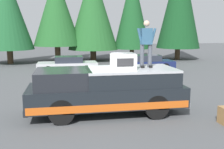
# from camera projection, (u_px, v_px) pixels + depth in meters

# --- Properties ---
(ground_plane) EXTENTS (90.00, 90.00, 0.00)m
(ground_plane) POSITION_uv_depth(u_px,v_px,m) (91.00, 113.00, 9.87)
(ground_plane) COLOR #4C4F51
(pickup_truck) EXTENTS (2.01, 5.54, 1.65)m
(pickup_truck) POSITION_uv_depth(u_px,v_px,m) (106.00, 90.00, 9.72)
(pickup_truck) COLOR black
(pickup_truck) RESTS_ON ground
(compressor_unit) EXTENTS (0.65, 0.84, 0.56)m
(compressor_unit) POSITION_uv_depth(u_px,v_px,m) (123.00, 61.00, 9.55)
(compressor_unit) COLOR white
(compressor_unit) RESTS_ON pickup_truck
(person_on_truck_bed) EXTENTS (0.29, 0.72, 1.69)m
(person_on_truck_bed) POSITION_uv_depth(u_px,v_px,m) (146.00, 43.00, 9.77)
(person_on_truck_bed) COLOR #4C515B
(person_on_truck_bed) RESTS_ON pickup_truck
(parked_car_navy) EXTENTS (1.64, 4.10, 1.16)m
(parked_car_navy) POSITION_uv_depth(u_px,v_px,m) (146.00, 63.00, 19.90)
(parked_car_navy) COLOR navy
(parked_car_navy) RESTS_ON ground
(parked_car_silver) EXTENTS (1.64, 4.10, 1.16)m
(parked_car_silver) POSITION_uv_depth(u_px,v_px,m) (68.00, 65.00, 18.93)
(parked_car_silver) COLOR silver
(parked_car_silver) RESTS_ON ground
(conifer_far_left) EXTENTS (4.26, 4.26, 10.55)m
(conifer_far_left) POSITION_uv_depth(u_px,v_px,m) (179.00, 0.00, 26.44)
(conifer_far_left) COLOR #4C3826
(conifer_far_left) RESTS_ON ground
(conifer_left) EXTENTS (3.52, 3.52, 8.58)m
(conifer_left) POSITION_uv_depth(u_px,v_px,m) (132.00, 10.00, 26.08)
(conifer_left) COLOR #4C3826
(conifer_left) RESTS_ON ground
(conifer_center_left) EXTENTS (4.78, 4.78, 8.75)m
(conifer_center_left) POSITION_uv_depth(u_px,v_px,m) (93.00, 9.00, 25.61)
(conifer_center_left) COLOR #4C3826
(conifer_center_left) RESTS_ON ground
(conifer_center_right) EXTENTS (4.35, 4.35, 8.11)m
(conifer_center_right) POSITION_uv_depth(u_px,v_px,m) (56.00, 9.00, 24.73)
(conifer_center_right) COLOR #4C3826
(conifer_center_right) RESTS_ON ground
(conifer_right) EXTENTS (4.28, 4.28, 7.95)m
(conifer_right) POSITION_uv_depth(u_px,v_px,m) (7.00, 11.00, 23.29)
(conifer_right) COLOR #4C3826
(conifer_right) RESTS_ON ground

